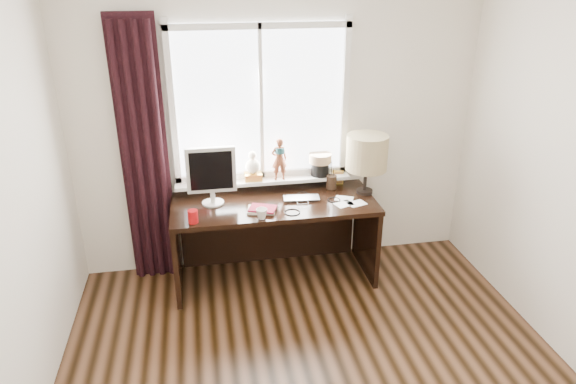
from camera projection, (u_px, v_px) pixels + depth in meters
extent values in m
cube|color=beige|center=(278.00, 125.00, 4.41)|extent=(3.50, 0.00, 2.60)
imported|color=silver|center=(302.00, 198.00, 4.31)|extent=(0.32, 0.22, 0.02)
imported|color=white|center=(262.00, 213.00, 3.98)|extent=(0.12, 0.12, 0.09)
cylinder|color=#9F090C|center=(193.00, 216.00, 3.91)|extent=(0.08, 0.08, 0.10)
cube|color=white|center=(261.00, 103.00, 4.29)|extent=(1.40, 0.02, 1.30)
cube|color=silver|center=(263.00, 174.00, 4.52)|extent=(1.50, 0.05, 0.05)
cube|color=silver|center=(259.00, 26.00, 4.01)|extent=(1.50, 0.05, 0.05)
cube|color=silver|center=(172.00, 108.00, 4.15)|extent=(0.05, 0.05, 1.40)
cube|color=silver|center=(345.00, 100.00, 4.38)|extent=(0.05, 0.05, 1.40)
cube|color=silver|center=(261.00, 104.00, 4.27)|extent=(0.03, 0.05, 1.30)
cube|color=silver|center=(263.00, 180.00, 4.49)|extent=(1.52, 0.18, 0.03)
cylinder|color=#640E0F|center=(200.00, 170.00, 4.32)|extent=(0.14, 0.14, 0.25)
cube|color=gold|center=(253.00, 176.00, 4.45)|extent=(0.15, 0.12, 0.06)
sphere|color=beige|center=(253.00, 166.00, 4.41)|extent=(0.13, 0.13, 0.13)
sphere|color=beige|center=(252.00, 155.00, 4.37)|extent=(0.07, 0.07, 0.07)
imported|color=brown|center=(280.00, 159.00, 4.40)|extent=(0.14, 0.10, 0.38)
cylinder|color=#1E4C51|center=(280.00, 150.00, 4.36)|extent=(0.09, 0.09, 0.05)
cylinder|color=black|center=(320.00, 169.00, 4.54)|extent=(0.16, 0.16, 0.12)
cylinder|color=#8C6B4C|center=(320.00, 158.00, 4.50)|extent=(0.20, 0.20, 0.08)
cube|color=black|center=(145.00, 155.00, 4.22)|extent=(0.38, 0.05, 2.25)
cylinder|color=black|center=(127.00, 161.00, 4.18)|extent=(0.06, 0.06, 2.20)
cylinder|color=black|center=(138.00, 160.00, 4.19)|extent=(0.06, 0.06, 2.20)
cylinder|color=black|center=(150.00, 159.00, 4.21)|extent=(0.06, 0.06, 2.20)
cylinder|color=black|center=(161.00, 159.00, 4.22)|extent=(0.06, 0.06, 2.20)
cube|color=black|center=(274.00, 204.00, 4.29)|extent=(1.70, 0.70, 0.04)
cube|color=black|center=(177.00, 252.00, 4.30)|extent=(0.04, 0.64, 0.71)
cube|color=black|center=(366.00, 235.00, 4.57)|extent=(0.04, 0.64, 0.71)
cube|color=black|center=(269.00, 226.00, 4.74)|extent=(1.60, 0.03, 0.71)
cylinder|color=beige|center=(213.00, 203.00, 4.24)|extent=(0.18, 0.18, 0.01)
cylinder|color=beige|center=(213.00, 196.00, 4.22)|extent=(0.04, 0.04, 0.10)
cube|color=beige|center=(211.00, 170.00, 4.13)|extent=(0.40, 0.04, 0.38)
cube|color=black|center=(211.00, 171.00, 4.10)|extent=(0.34, 0.01, 0.32)
cube|color=beige|center=(261.00, 210.00, 4.12)|extent=(0.25, 0.20, 0.02)
cube|color=maroon|center=(263.00, 208.00, 4.10)|extent=(0.25, 0.22, 0.01)
cylinder|color=black|center=(331.00, 182.00, 4.52)|extent=(0.09, 0.09, 0.12)
cylinder|color=black|center=(330.00, 176.00, 4.50)|extent=(0.01, 0.01, 0.22)
cylinder|color=black|center=(333.00, 179.00, 4.50)|extent=(0.01, 0.01, 0.19)
cylinder|color=black|center=(331.00, 175.00, 4.50)|extent=(0.01, 0.01, 0.25)
cylinder|color=black|center=(333.00, 179.00, 4.52)|extent=(0.01, 0.01, 0.17)
cube|color=gold|center=(338.00, 177.00, 4.61)|extent=(0.10, 0.04, 0.13)
cube|color=#996633|center=(338.00, 178.00, 4.59)|extent=(0.07, 0.02, 0.10)
cylinder|color=black|center=(364.00, 191.00, 4.44)|extent=(0.14, 0.14, 0.03)
cylinder|color=black|center=(365.00, 178.00, 4.39)|extent=(0.03, 0.03, 0.22)
cylinder|color=beige|center=(367.00, 153.00, 4.30)|extent=(0.35, 0.35, 0.30)
cube|color=white|center=(357.00, 203.00, 4.25)|extent=(0.18, 0.15, 0.00)
cube|color=white|center=(344.00, 199.00, 4.33)|extent=(0.18, 0.16, 0.00)
cube|color=white|center=(344.00, 204.00, 4.24)|extent=(0.18, 0.15, 0.00)
torus|color=black|center=(292.00, 212.00, 4.09)|extent=(0.18, 0.18, 0.01)
torus|color=black|center=(334.00, 200.00, 4.31)|extent=(0.13, 0.13, 0.01)
torus|color=black|center=(303.00, 194.00, 4.41)|extent=(0.14, 0.14, 0.01)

